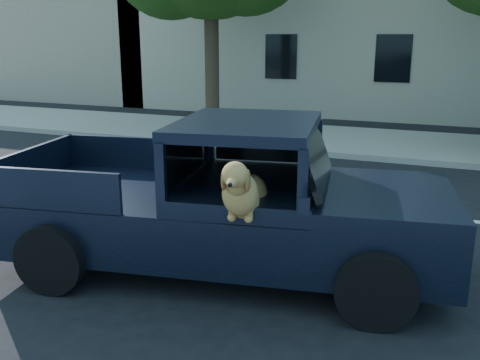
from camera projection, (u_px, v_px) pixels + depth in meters
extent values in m
plane|color=black|center=(184.00, 269.00, 7.05)|extent=(120.00, 120.00, 0.00)
cube|color=gray|center=(334.00, 140.00, 15.27)|extent=(60.00, 4.00, 0.15)
cylinder|color=#332619|center=(212.00, 61.00, 16.51)|extent=(0.44, 0.44, 4.40)
cube|color=tan|center=(67.00, 13.00, 26.17)|extent=(12.00, 6.00, 8.00)
cube|color=black|center=(226.00, 220.00, 6.88)|extent=(5.81, 3.01, 0.70)
cube|color=black|center=(386.00, 198.00, 6.36)|extent=(1.93, 2.36, 0.17)
cube|color=black|center=(247.00, 126.00, 6.50)|extent=(1.96, 2.29, 0.13)
cube|color=black|center=(317.00, 159.00, 6.42)|extent=(0.57, 1.85, 0.60)
cube|color=black|center=(256.00, 220.00, 6.28)|extent=(0.67, 0.67, 0.40)
cube|color=black|center=(304.00, 206.00, 5.22)|extent=(0.11, 0.07, 0.17)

